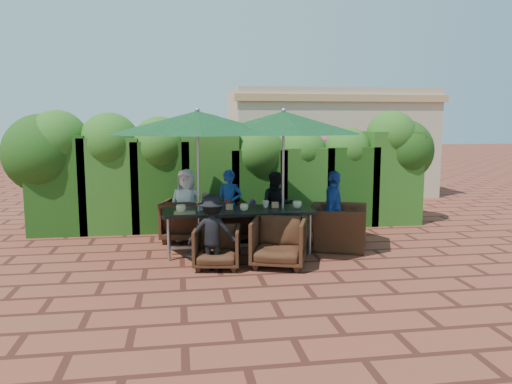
{
  "coord_description": "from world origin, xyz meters",
  "views": [
    {
      "loc": [
        -1.14,
        -8.13,
        2.22
      ],
      "look_at": [
        0.19,
        0.4,
        1.02
      ],
      "focal_mm": 35.0,
      "sensor_mm": 36.0,
      "label": 1
    }
  ],
  "objects": [
    {
      "name": "cup_a",
      "position": [
        -1.11,
        0.06,
        0.81
      ],
      "size": [
        0.16,
        0.16,
        0.13
      ],
      "primitive_type": "imported",
      "color": "beige",
      "rests_on": "dining_table"
    },
    {
      "name": "chair_far_right",
      "position": [
        0.74,
        1.22,
        0.35
      ],
      "size": [
        0.79,
        0.76,
        0.7
      ],
      "primitive_type": "imported",
      "rotation": [
        0.0,
        0.0,
        3.33
      ],
      "color": "black",
      "rests_on": "ground"
    },
    {
      "name": "child_left",
      "position": [
        -0.62,
        1.29,
        0.45
      ],
      "size": [
        0.33,
        0.27,
        0.89
      ],
      "primitive_type": "imported",
      "rotation": [
        0.0,
        0.0,
        -0.02
      ],
      "color": "#EF548F",
      "rests_on": "ground"
    },
    {
      "name": "adult_far_mid",
      "position": [
        -0.2,
        1.13,
        0.67
      ],
      "size": [
        0.6,
        0.55,
        1.34
      ],
      "primitive_type": "imported",
      "rotation": [
        0.0,
        0.0,
        -0.39
      ],
      "color": "#1D45A0",
      "rests_on": "ground"
    },
    {
      "name": "hedge_wall",
      "position": [
        -0.27,
        2.32,
        1.34
      ],
      "size": [
        9.1,
        1.6,
        2.48
      ],
      "color": "#18360E",
      "rests_on": "ground"
    },
    {
      "name": "cup_c",
      "position": [
        -0.06,
        0.05,
        0.81
      ],
      "size": [
        0.15,
        0.15,
        0.12
      ],
      "primitive_type": "imported",
      "color": "beige",
      "rests_on": "dining_table"
    },
    {
      "name": "chair_near_left",
      "position": [
        -0.58,
        -0.66,
        0.36
      ],
      "size": [
        0.79,
        0.75,
        0.71
      ],
      "primitive_type": "imported",
      "rotation": [
        0.0,
        0.0,
        -0.17
      ],
      "color": "black",
      "rests_on": "ground"
    },
    {
      "name": "child_right",
      "position": [
        0.28,
        1.35,
        0.37
      ],
      "size": [
        0.31,
        0.28,
        0.74
      ],
      "primitive_type": "imported",
      "rotation": [
        0.0,
        0.0,
        -0.25
      ],
      "color": "#7D489C",
      "rests_on": "ground"
    },
    {
      "name": "number_block_left",
      "position": [
        -0.3,
        0.22,
        0.8
      ],
      "size": [
        0.12,
        0.06,
        0.1
      ],
      "primitive_type": "cube",
      "color": "tan",
      "rests_on": "dining_table"
    },
    {
      "name": "chair_far_mid",
      "position": [
        -0.2,
        1.05,
        0.39
      ],
      "size": [
        0.95,
        0.92,
        0.77
      ],
      "primitive_type": "imported",
      "rotation": [
        0.0,
        0.0,
        3.49
      ],
      "color": "black",
      "rests_on": "ground"
    },
    {
      "name": "cup_e",
      "position": [
        0.87,
        0.16,
        0.81
      ],
      "size": [
        0.16,
        0.16,
        0.13
      ],
      "primitive_type": "imported",
      "color": "beige",
      "rests_on": "dining_table"
    },
    {
      "name": "number_block_right",
      "position": [
        0.51,
        0.28,
        0.8
      ],
      "size": [
        0.12,
        0.06,
        0.1
      ],
      "primitive_type": "cube",
      "color": "tan",
      "rests_on": "dining_table"
    },
    {
      "name": "ketchup_bottle",
      "position": [
        -0.35,
        0.22,
        0.83
      ],
      "size": [
        0.04,
        0.04,
        0.17
      ],
      "primitive_type": "cylinder",
      "color": "#B20C0A",
      "rests_on": "dining_table"
    },
    {
      "name": "cup_b",
      "position": [
        -0.77,
        0.26,
        0.82
      ],
      "size": [
        0.15,
        0.15,
        0.14
      ],
      "primitive_type": "imported",
      "color": "beige",
      "rests_on": "dining_table"
    },
    {
      "name": "ground",
      "position": [
        0.0,
        0.0,
        0.0
      ],
      "size": [
        80.0,
        80.0,
        0.0
      ],
      "primitive_type": "plane",
      "color": "brown",
      "rests_on": "ground"
    },
    {
      "name": "cup_d",
      "position": [
        0.35,
        0.33,
        0.81
      ],
      "size": [
        0.13,
        0.13,
        0.12
      ],
      "primitive_type": "imported",
      "color": "beige",
      "rests_on": "dining_table"
    },
    {
      "name": "umbrella_right",
      "position": [
        0.63,
        0.18,
        2.21
      ],
      "size": [
        2.72,
        2.72,
        2.46
      ],
      "color": "gray",
      "rests_on": "ground"
    },
    {
      "name": "pedestrian_a",
      "position": [
        1.71,
        4.16,
        0.81
      ],
      "size": [
        1.52,
        0.55,
        1.63
      ],
      "primitive_type": "imported",
      "rotation": [
        0.0,
        0.0,
        3.14
      ],
      "color": "green",
      "rests_on": "ground"
    },
    {
      "name": "pedestrian_b",
      "position": [
        2.64,
        4.46,
        0.93
      ],
      "size": [
        1.05,
        0.96,
        1.87
      ],
      "primitive_type": "imported",
      "rotation": [
        0.0,
        0.0,
        3.75
      ],
      "color": "#EF548F",
      "rests_on": "ground"
    },
    {
      "name": "adult_far_left",
      "position": [
        -1.0,
        1.25,
        0.68
      ],
      "size": [
        0.77,
        0.61,
        1.36
      ],
      "primitive_type": "imported",
      "rotation": [
        0.0,
        0.0,
        -0.36
      ],
      "color": "silver",
      "rests_on": "ground"
    },
    {
      "name": "chair_near_right",
      "position": [
        0.37,
        -0.72,
        0.42
      ],
      "size": [
        1.01,
        0.97,
        0.83
      ],
      "primitive_type": "imported",
      "rotation": [
        0.0,
        0.0,
        -0.32
      ],
      "color": "black",
      "rests_on": "ground"
    },
    {
      "name": "chair_end_right",
      "position": [
        1.65,
        0.3,
        0.49
      ],
      "size": [
        1.11,
        1.32,
        0.99
      ],
      "primitive_type": "imported",
      "rotation": [
        0.0,
        0.0,
        1.18
      ],
      "color": "black",
      "rests_on": "ground"
    },
    {
      "name": "adult_far_right",
      "position": [
        0.7,
        1.06,
        0.65
      ],
      "size": [
        0.69,
        0.5,
        1.3
      ],
      "primitive_type": "imported",
      "rotation": [
        0.0,
        0.0,
        -0.21
      ],
      "color": "black",
      "rests_on": "ground"
    },
    {
      "name": "sauce_bottle",
      "position": [
        -0.26,
        0.29,
        0.83
      ],
      "size": [
        0.04,
        0.04,
        0.17
      ],
      "primitive_type": "cylinder",
      "color": "#4C230C",
      "rests_on": "dining_table"
    },
    {
      "name": "adult_near_left",
      "position": [
        -0.66,
        -0.77,
        0.58
      ],
      "size": [
        0.79,
        0.46,
        1.16
      ],
      "primitive_type": "imported",
      "rotation": [
        0.0,
        0.0,
        2.97
      ],
      "color": "black",
      "rests_on": "ground"
    },
    {
      "name": "pedestrian_c",
      "position": [
        3.15,
        4.42,
        0.83
      ],
      "size": [
        1.16,
        0.96,
        1.65
      ],
      "primitive_type": "imported",
      "rotation": [
        0.0,
        0.0,
        2.61
      ],
      "color": "gray",
      "rests_on": "ground"
    },
    {
      "name": "adult_end_right",
      "position": [
        1.55,
        0.24,
        0.69
      ],
      "size": [
        0.7,
        0.91,
        1.38
      ],
      "primitive_type": "imported",
      "rotation": [
        0.0,
        0.0,
        1.16
      ],
      "color": "#1D45A0",
      "rests_on": "ground"
    },
    {
      "name": "umbrella_left",
      "position": [
        -0.82,
        0.13,
        2.21
      ],
      "size": [
        2.88,
        2.88,
        2.46
      ],
      "color": "gray",
      "rests_on": "ground"
    },
    {
      "name": "dining_table",
      "position": [
        -0.15,
        0.2,
        0.68
      ],
      "size": [
        2.55,
        0.9,
        0.75
      ],
      "color": "black",
      "rests_on": "ground"
    },
    {
      "name": "building",
      "position": [
        3.5,
        6.99,
        1.61
      ],
      "size": [
        6.2,
        3.08,
        3.2
      ],
      "color": "tan",
      "rests_on": "ground"
    },
    {
      "name": "chair_far_left",
      "position": [
        -1.02,
        1.22,
        0.43
      ],
      "size": [
        1.0,
        0.96,
        0.86
      ],
      "primitive_type": "imported",
      "rotation": [
        0.0,
        0.0,
        2.9
      ],
      "color": "black",
      "rests_on": "ground"
    },
    {
      "name": "serving_tray",
      "position": [
        -1.06,
        -0.02,
        0.76
      ],
      "size": [
        0.35,
        0.25,
        0.02
      ],
      "primitive_type": "cube",
      "color": "#AB8652",
      "rests_on": "dining_table"
    }
  ]
}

